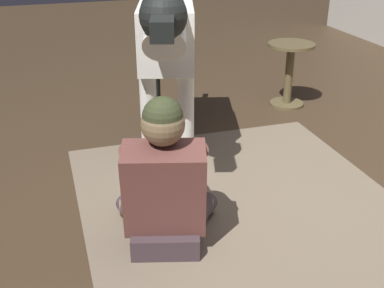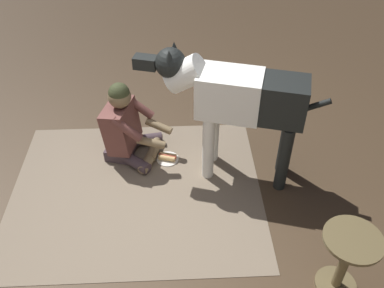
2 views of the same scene
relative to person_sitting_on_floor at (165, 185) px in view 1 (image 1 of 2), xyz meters
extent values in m
plane|color=#40301F|center=(-0.07, 0.62, -0.33)|extent=(15.13, 15.13, 0.00)
cube|color=#756653|center=(-0.09, 0.51, -0.32)|extent=(2.23, 1.84, 0.01)
cube|color=#423339|center=(0.07, -0.02, -0.27)|extent=(0.32, 0.39, 0.12)
cylinder|color=#423339|center=(-0.12, -0.13, -0.26)|extent=(0.41, 0.17, 0.11)
cylinder|color=olive|center=(-0.25, -0.02, -0.27)|extent=(0.16, 0.37, 0.09)
cylinder|color=#423339|center=(-0.04, 0.17, -0.26)|extent=(0.38, 0.34, 0.11)
cylinder|color=olive|center=(-0.20, 0.14, -0.27)|extent=(0.21, 0.37, 0.09)
cube|color=brown|center=(0.05, -0.01, 0.01)|extent=(0.36, 0.46, 0.46)
cylinder|color=brown|center=(-0.12, -0.15, 0.13)|extent=(0.30, 0.16, 0.24)
cylinder|color=olive|center=(-0.30, -0.04, -0.03)|extent=(0.28, 0.18, 0.12)
cylinder|color=brown|center=(-0.03, 0.19, 0.13)|extent=(0.30, 0.16, 0.24)
cylinder|color=olive|center=(-0.24, 0.20, -0.03)|extent=(0.28, 0.10, 0.12)
sphere|color=olive|center=(0.03, -0.01, 0.34)|extent=(0.21, 0.21, 0.21)
sphere|color=#363C22|center=(0.03, -0.01, 0.38)|extent=(0.19, 0.19, 0.19)
cylinder|color=white|center=(-0.75, 0.33, 0.00)|extent=(0.11, 0.11, 0.66)
cylinder|color=white|center=(-0.81, 0.10, 0.00)|extent=(0.11, 0.11, 0.66)
cylinder|color=black|center=(-1.39, 0.51, 0.00)|extent=(0.11, 0.11, 0.66)
cylinder|color=black|center=(-1.45, 0.28, 0.00)|extent=(0.11, 0.11, 0.66)
cube|color=white|center=(-0.91, 0.26, 0.52)|extent=(0.60, 0.47, 0.38)
cube|color=black|center=(-1.30, 0.36, 0.52)|extent=(0.53, 0.43, 0.36)
cylinder|color=white|center=(-0.56, 0.16, 0.66)|extent=(0.43, 0.33, 0.36)
sphere|color=black|center=(-0.44, 0.12, 0.75)|extent=(0.26, 0.26, 0.26)
cube|color=black|center=(-0.23, 0.07, 0.73)|extent=(0.22, 0.16, 0.10)
cylinder|color=black|center=(-1.54, 0.43, 0.49)|extent=(0.34, 0.14, 0.22)
cylinder|color=silver|center=(-0.37, 0.11, -0.32)|extent=(0.22, 0.22, 0.01)
cylinder|color=tan|center=(-0.38, 0.08, -0.29)|extent=(0.17, 0.09, 0.05)
cylinder|color=tan|center=(-0.37, 0.13, -0.29)|extent=(0.17, 0.09, 0.05)
cylinder|color=#AF422D|center=(-0.37, 0.11, -0.29)|extent=(0.17, 0.08, 0.04)
cylinder|color=brown|center=(-1.60, 1.52, -0.06)|extent=(0.07, 0.07, 0.53)
cylinder|color=brown|center=(-1.60, 1.52, -0.32)|extent=(0.30, 0.30, 0.02)
cylinder|color=brown|center=(-1.60, 1.52, 0.21)|extent=(0.40, 0.40, 0.02)
camera|label=1|loc=(2.07, -0.50, 1.24)|focal=45.81mm
camera|label=2|loc=(-0.47, 3.15, 2.46)|focal=39.38mm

